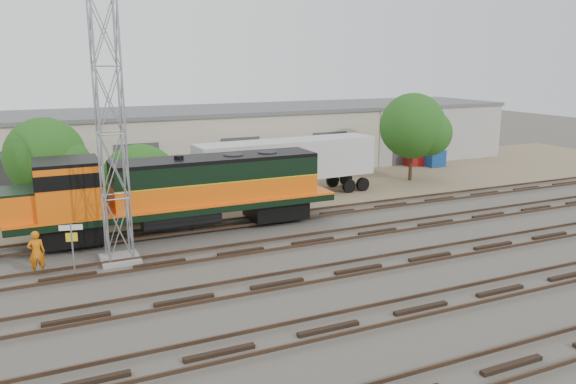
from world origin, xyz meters
name	(u,v)px	position (x,y,z in m)	size (l,w,h in m)	color
ground	(327,251)	(0.00, 0.00, 0.00)	(140.00, 140.00, 0.00)	#47423A
dirt_strip	(229,190)	(0.00, 15.00, 0.01)	(80.00, 16.00, 0.02)	#726047
tracks	(358,269)	(0.00, -3.00, 0.08)	(80.00, 20.40, 0.28)	black
warehouse	(199,140)	(0.04, 22.98, 2.65)	(58.40, 10.40, 5.30)	beige
locomotive	(175,191)	(-6.12, 6.00, 2.41)	(17.53, 3.08, 4.21)	black
signal_tower	(111,139)	(-9.60, 2.81, 5.83)	(1.77, 1.77, 11.98)	gray
sign_post	(72,240)	(-11.69, 1.68, 1.68)	(0.97, 0.25, 2.40)	gray
worker	(36,253)	(-13.15, 2.62, 1.00)	(0.73, 0.48, 2.01)	orange
semi_trailer	(291,161)	(3.29, 11.33, 2.50)	(13.03, 3.34, 3.97)	silver
dumpster_blue	(434,158)	(19.70, 16.25, 0.75)	(1.60, 1.50, 1.50)	navy
dumpster_red	(414,158)	(18.32, 17.31, 0.70)	(1.50, 1.40, 1.40)	maroon
tree_west	(50,159)	(-12.01, 12.04, 3.62)	(4.86, 4.63, 6.06)	#382619
tree_mid	(145,186)	(-6.96, 9.95, 1.97)	(4.97, 4.74, 4.74)	#382619
tree_east	(417,128)	(14.37, 11.98, 4.19)	(5.34, 5.08, 6.86)	#382619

